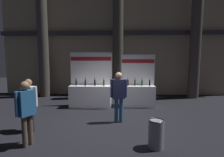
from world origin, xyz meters
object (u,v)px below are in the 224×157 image
at_px(exhibitor_booth_0, 90,94).
at_px(visitor_1, 26,108).
at_px(exhibitor_booth_1, 138,93).
at_px(visitor_0, 29,100).
at_px(trash_bin, 156,134).
at_px(visitor_4, 119,93).

bearing_deg(exhibitor_booth_0, visitor_1, -105.30).
height_order(exhibitor_booth_1, visitor_1, exhibitor_booth_1).
xyz_separation_m(exhibitor_booth_0, exhibitor_booth_1, (2.22, 0.22, -0.02)).
height_order(exhibitor_booth_0, visitor_0, exhibitor_booth_0).
relative_size(trash_bin, visitor_1, 0.44).
xyz_separation_m(visitor_0, visitor_1, (0.41, -0.89, 0.02)).
relative_size(exhibitor_booth_1, visitor_0, 1.51).
bearing_deg(visitor_4, trash_bin, 113.04).
xyz_separation_m(trash_bin, visitor_1, (-3.23, -0.02, 0.63)).
xyz_separation_m(exhibitor_booth_1, visitor_1, (-3.22, -3.86, 0.39)).
bearing_deg(exhibitor_booth_0, trash_bin, -58.31).
distance_m(exhibitor_booth_0, trash_bin, 4.26).
bearing_deg(visitor_0, visitor_4, -140.91).
height_order(trash_bin, visitor_0, visitor_0).
xyz_separation_m(exhibitor_booth_1, trash_bin, (0.01, -3.83, -0.24)).
relative_size(exhibitor_booth_0, visitor_0, 1.57).
height_order(visitor_1, visitor_4, visitor_4).
bearing_deg(exhibitor_booth_1, visitor_1, -129.83).
distance_m(trash_bin, visitor_1, 3.29).
bearing_deg(visitor_4, exhibitor_booth_1, -118.70).
bearing_deg(visitor_0, exhibitor_booth_1, -119.00).
relative_size(exhibitor_booth_0, exhibitor_booth_1, 1.04).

